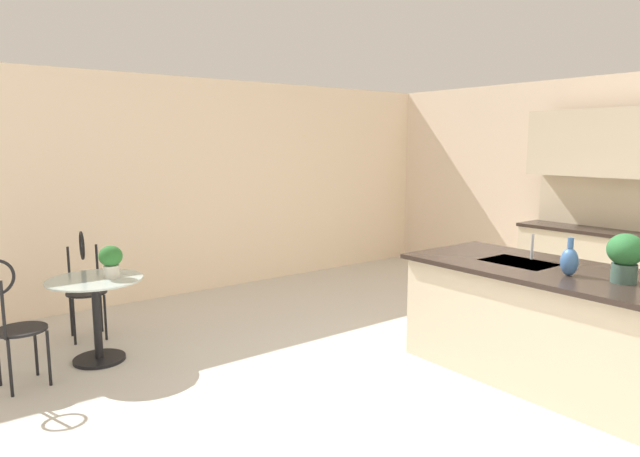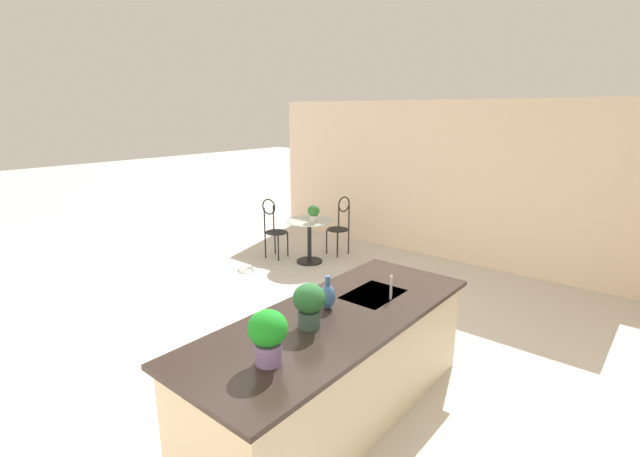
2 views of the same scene
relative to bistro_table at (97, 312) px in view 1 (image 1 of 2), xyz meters
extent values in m
plane|color=beige|center=(2.56, 1.92, -0.45)|extent=(40.00, 40.00, 0.00)
cube|color=beige|center=(-1.70, 1.92, 0.90)|extent=(0.12, 7.80, 2.70)
cube|color=beige|center=(2.86, 2.77, -0.01)|extent=(2.70, 0.96, 0.88)
cube|color=#2D231E|center=(2.86, 2.77, 0.45)|extent=(2.80, 1.06, 0.04)
cube|color=#B2B5BA|center=(2.31, 2.77, 0.46)|extent=(0.56, 0.40, 0.03)
cube|color=beige|center=(2.16, 5.12, -0.01)|extent=(2.40, 0.60, 0.88)
cube|color=#2D231E|center=(2.16, 5.12, 0.45)|extent=(2.44, 0.64, 0.04)
cube|color=beige|center=(2.16, 5.28, 0.77)|extent=(2.40, 0.04, 0.60)
cube|color=beige|center=(2.16, 5.10, 1.45)|extent=(2.40, 0.36, 0.76)
cylinder|color=black|center=(0.00, 0.00, -0.43)|extent=(0.44, 0.44, 0.03)
cylinder|color=black|center=(0.00, 0.00, -0.07)|extent=(0.07, 0.07, 0.69)
cylinder|color=#B2C6C1|center=(0.00, 0.00, 0.29)|extent=(0.80, 0.80, 0.01)
cylinder|color=black|center=(0.01, -0.50, -0.22)|extent=(0.03, 0.03, 0.45)
cylinder|color=black|center=(0.29, -0.46, -0.22)|extent=(0.03, 0.03, 0.45)
cylinder|color=black|center=(0.33, -0.74, -0.22)|extent=(0.03, 0.03, 0.45)
cylinder|color=black|center=(0.17, -0.62, 0.01)|extent=(0.43, 0.43, 0.02)
cylinder|color=black|center=(0.32, -0.75, 0.23)|extent=(0.03, 0.03, 0.45)
cylinder|color=black|center=(-0.51, 0.21, -0.22)|extent=(0.03, 0.03, 0.45)
cylinder|color=black|center=(-0.55, -0.06, -0.22)|extent=(0.03, 0.03, 0.45)
cylinder|color=black|center=(-0.78, 0.25, -0.22)|extent=(0.03, 0.03, 0.45)
cylinder|color=black|center=(-0.82, -0.02, -0.22)|extent=(0.03, 0.03, 0.45)
cylinder|color=black|center=(-0.66, 0.10, 0.01)|extent=(0.43, 0.43, 0.02)
cylinder|color=black|center=(-0.79, 0.25, 0.23)|extent=(0.03, 0.03, 0.45)
cylinder|color=black|center=(-0.83, -0.01, 0.23)|extent=(0.03, 0.03, 0.45)
torus|color=black|center=(-0.81, 0.12, 0.45)|extent=(0.28, 0.07, 0.28)
cylinder|color=#B2B5BA|center=(2.31, 2.95, 0.58)|extent=(0.02, 0.02, 0.22)
cylinder|color=beige|center=(0.04, 0.13, 0.35)|extent=(0.14, 0.14, 0.11)
ellipsoid|color=#2B6B2D|center=(0.04, 0.13, 0.48)|extent=(0.20, 0.20, 0.18)
cylinder|color=#385147|center=(3.16, 2.74, 0.54)|extent=(0.17, 0.17, 0.14)
ellipsoid|color=#276431|center=(3.16, 2.74, 0.71)|extent=(0.25, 0.25, 0.23)
ellipsoid|color=#386099|center=(2.81, 2.64, 0.58)|extent=(0.13, 0.13, 0.21)
cylinder|color=#386099|center=(2.81, 2.64, 0.72)|extent=(0.04, 0.04, 0.08)
camera|label=1|loc=(4.92, -1.32, 1.45)|focal=31.47mm
camera|label=2|loc=(5.51, 4.80, 2.08)|focal=25.16mm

